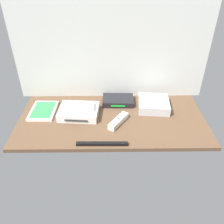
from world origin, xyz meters
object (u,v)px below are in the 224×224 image
object	(u,v)px
game_console	(79,112)
remote_classic_pad	(81,107)
remote_wand	(118,121)
game_case	(43,111)
sensor_bar	(102,144)
network_router	(118,100)
mini_computer	(154,104)

from	to	relation	value
game_console	remote_classic_pad	xyz separation A→B (cm)	(1.25, 0.13, 3.21)
remote_wand	remote_classic_pad	world-z (taller)	remote_classic_pad
game_case	game_console	bearing A→B (deg)	-8.20
remote_classic_pad	sensor_bar	size ratio (longest dim) A/B	0.60
game_console	network_router	world-z (taller)	game_console
game_console	network_router	xyz separation A→B (cm)	(21.83, 12.34, -0.50)
remote_wand	game_case	bearing A→B (deg)	-161.36
mini_computer	remote_wand	bearing A→B (deg)	-144.80
remote_wand	network_router	bearing A→B (deg)	122.56
sensor_bar	remote_wand	bearing A→B (deg)	64.51
network_router	remote_classic_pad	xyz separation A→B (cm)	(-20.58, -12.21, 3.71)
network_router	mini_computer	bearing A→B (deg)	-13.97
network_router	remote_wand	size ratio (longest dim) A/B	1.28
game_case	sensor_bar	size ratio (longest dim) A/B	0.80
game_console	remote_wand	distance (cm)	22.82
mini_computer	remote_wand	distance (cm)	25.21
game_case	network_router	size ratio (longest dim) A/B	1.05
sensor_bar	network_router	bearing A→B (deg)	77.63
remote_classic_pad	network_router	bearing A→B (deg)	30.07
network_router	sensor_bar	world-z (taller)	network_router
remote_wand	sensor_bar	distance (cm)	18.51
network_router	remote_classic_pad	size ratio (longest dim) A/B	1.27
mini_computer	sensor_bar	size ratio (longest dim) A/B	0.77
remote_wand	remote_classic_pad	bearing A→B (deg)	-167.90
mini_computer	remote_wand	world-z (taller)	mini_computer
mini_computer	remote_classic_pad	xyz separation A→B (cm)	(-40.74, -6.52, 2.77)
sensor_bar	mini_computer	bearing A→B (deg)	48.02
mini_computer	remote_classic_pad	size ratio (longest dim) A/B	1.28
game_console	game_case	distance (cm)	20.75
game_console	sensor_bar	distance (cm)	27.84
game_case	remote_wand	size ratio (longest dim) A/B	1.35
remote_wand	mini_computer	bearing A→B (deg)	68.94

